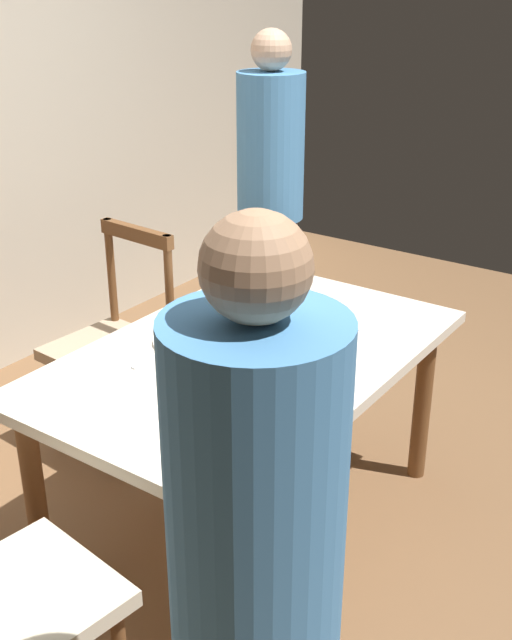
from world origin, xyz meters
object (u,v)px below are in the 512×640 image
object	(u,v)px
dining_table	(248,374)
plate_near_celebrant	(226,421)
chair_spindle_back	(114,347)
birthday_cake	(280,323)
plate_far_side	(184,342)
person_guest	(270,188)
person_celebrant	(256,577)

from	to	relation	value
dining_table	plate_near_celebrant	xyz separation A→B (m)	(-0.42, -0.22, 0.09)
chair_spindle_back	dining_table	bearing A→B (deg)	-100.29
birthday_cake	plate_near_celebrant	xyz separation A→B (m)	(-0.59, -0.20, -0.04)
plate_near_celebrant	chair_spindle_back	bearing A→B (deg)	61.32
plate_far_side	person_guest	size ratio (longest dim) A/B	0.13
chair_spindle_back	person_celebrant	bearing A→B (deg)	-127.26
plate_far_side	plate_near_celebrant	bearing A→B (deg)	-127.64
plate_near_celebrant	chair_spindle_back	world-z (taller)	chair_spindle_back
dining_table	plate_far_side	distance (m)	0.25
person_celebrant	person_guest	xyz separation A→B (m)	(2.17, 1.44, 0.05)
dining_table	person_celebrant	world-z (taller)	person_celebrant
birthday_cake	chair_spindle_back	distance (m)	0.89
plate_near_celebrant	person_guest	bearing A→B (deg)	29.96
dining_table	birthday_cake	bearing A→B (deg)	-5.90
plate_far_side	person_celebrant	xyz separation A→B (m)	(-0.98, -1.00, 0.19)
birthday_cake	plate_near_celebrant	size ratio (longest dim) A/B	1.27
chair_spindle_back	person_guest	xyz separation A→B (m)	(0.96, -0.15, 0.51)
chair_spindle_back	person_guest	bearing A→B (deg)	-8.86
birthday_cake	plate_far_side	world-z (taller)	birthday_cake
person_celebrant	person_guest	bearing A→B (deg)	33.50
birthday_cake	person_celebrant	bearing A→B (deg)	-148.40
plate_near_celebrant	person_celebrant	bearing A→B (deg)	-139.14
plate_far_side	chair_spindle_back	world-z (taller)	chair_spindle_back
dining_table	plate_near_celebrant	size ratio (longest dim) A/B	6.89
dining_table	plate_near_celebrant	world-z (taller)	plate_near_celebrant
plate_near_celebrant	chair_spindle_back	size ratio (longest dim) A/B	0.23
birthday_cake	plate_far_side	bearing A→B (deg)	136.33
plate_near_celebrant	chair_spindle_back	distance (m)	1.21
plate_near_celebrant	plate_far_side	xyz separation A→B (m)	(0.34, 0.44, 0.00)
dining_table	person_guest	bearing A→B (deg)	30.69
birthday_cake	person_guest	size ratio (longest dim) A/B	0.17
plate_far_side	birthday_cake	bearing A→B (deg)	-43.67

